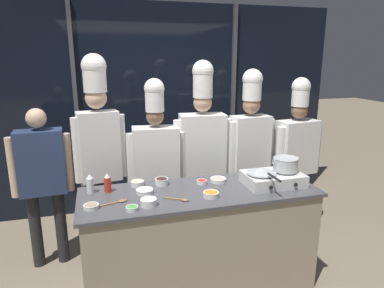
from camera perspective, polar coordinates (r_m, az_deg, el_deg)
name	(u,v)px	position (r m, az deg, el deg)	size (l,w,h in m)	color
ground_plane	(199,284)	(3.40, 1.24, -22.25)	(24.00, 24.00, 0.00)	#7F705B
window_wall_back	(159,109)	(4.60, -5.53, 5.80)	(4.90, 0.09, 2.70)	black
demo_counter	(200,239)	(3.15, 1.28, -15.51)	(2.02, 0.71, 0.92)	gray
portable_stove	(273,178)	(3.15, 13.33, -5.61)	(0.51, 0.36, 0.12)	silver
frying_pan	(262,171)	(3.07, 11.52, -4.35)	(0.27, 0.46, 0.05)	#ADAFB5
stock_pot	(285,164)	(3.17, 15.32, -3.22)	(0.25, 0.22, 0.12)	#B7BABF
squeeze_bottle_clear	(90,184)	(2.99, -16.63, -6.41)	(0.06, 0.06, 0.17)	white
squeeze_bottle_chili	(107,183)	(2.98, -13.91, -6.34)	(0.06, 0.06, 0.17)	red
prep_bowl_bell_pepper	(202,182)	(3.09, 1.63, -6.30)	(0.09, 0.09, 0.03)	white
prep_bowl_noodles	(137,183)	(3.07, -9.09, -6.45)	(0.12, 0.12, 0.05)	white
prep_bowl_mushrooms	(91,206)	(2.72, -16.47, -9.92)	(0.12, 0.12, 0.03)	white
prep_bowl_onion	(145,191)	(2.91, -7.89, -7.74)	(0.15, 0.15, 0.04)	white
prep_bowl_rice	(149,202)	(2.67, -7.25, -9.51)	(0.13, 0.13, 0.06)	white
prep_bowl_soy_glaze	(162,181)	(3.08, -5.07, -6.18)	(0.12, 0.12, 0.06)	white
prep_bowl_scallions	(132,208)	(2.62, -9.97, -10.47)	(0.09, 0.09, 0.03)	white
prep_bowl_carrots	(211,194)	(2.82, 3.17, -8.31)	(0.13, 0.13, 0.04)	white
prep_bowl_shrimp	(218,180)	(3.15, 4.39, -5.93)	(0.15, 0.15, 0.04)	white
serving_spoon_slotted	(119,202)	(2.78, -12.07, -9.36)	(0.22, 0.10, 0.02)	olive
serving_spoon_solid	(181,199)	(2.76, -1.89, -9.21)	(0.20, 0.14, 0.02)	olive
person_guest	(42,174)	(3.55, -23.67, -4.56)	(0.56, 0.25, 1.58)	#232326
chef_head	(99,140)	(3.41, -15.25, 0.67)	(0.50, 0.26, 2.06)	#4C4C51
chef_sous	(156,158)	(3.53, -6.00, -2.32)	(0.61, 0.29, 1.83)	#2D3856
chef_line	(202,145)	(3.62, 1.74, -0.10)	(0.62, 0.29, 2.00)	#232326
chef_pastry	(250,144)	(3.77, 9.62, 0.08)	(0.55, 0.25, 1.91)	#4C4C51
chef_apprentice	(297,149)	(4.01, 17.03, -0.75)	(0.59, 0.29, 1.82)	#232326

